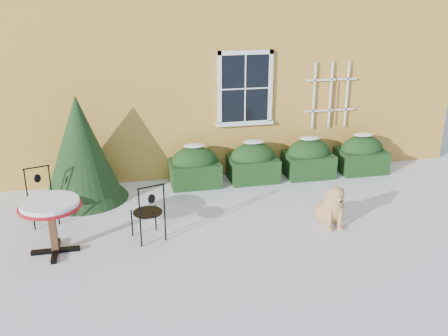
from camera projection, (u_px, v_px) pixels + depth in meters
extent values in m
plane|color=white|center=(237.00, 236.00, 8.58)|extent=(80.00, 80.00, 0.00)
cube|color=gold|center=(178.00, 27.00, 13.99)|extent=(12.00, 8.00, 6.00)
cube|color=black|center=(245.00, 89.00, 10.81)|extent=(1.05, 0.03, 1.45)
cube|color=white|center=(246.00, 52.00, 10.54)|extent=(1.23, 0.06, 0.09)
cube|color=white|center=(245.00, 123.00, 11.06)|extent=(1.23, 0.06, 0.09)
cube|color=white|center=(219.00, 90.00, 10.69)|extent=(0.09, 0.06, 1.63)
cube|color=white|center=(270.00, 88.00, 10.92)|extent=(0.09, 0.06, 1.63)
cube|color=white|center=(245.00, 89.00, 10.79)|extent=(0.02, 0.02, 1.45)
cube|color=white|center=(245.00, 89.00, 10.79)|extent=(1.05, 0.02, 0.02)
cube|color=white|center=(245.00, 123.00, 11.07)|extent=(1.29, 0.14, 0.07)
cube|color=white|center=(314.00, 96.00, 11.19)|extent=(0.04, 0.03, 1.50)
cube|color=white|center=(330.00, 95.00, 11.28)|extent=(0.04, 0.03, 1.50)
cube|color=white|center=(347.00, 94.00, 11.36)|extent=(0.04, 0.03, 1.50)
cube|color=white|center=(329.00, 110.00, 11.39)|extent=(1.20, 0.03, 0.04)
cube|color=white|center=(332.00, 80.00, 11.16)|extent=(1.20, 0.03, 0.04)
cylinder|color=#472D19|center=(334.00, 101.00, 11.33)|extent=(0.02, 0.02, 1.10)
cube|color=black|center=(195.00, 173.00, 10.77)|extent=(1.05, 0.80, 0.52)
ellipsoid|color=black|center=(195.00, 162.00, 10.68)|extent=(1.00, 0.72, 0.67)
ellipsoid|color=white|center=(194.00, 146.00, 10.56)|extent=(0.47, 0.32, 0.06)
cube|color=black|center=(253.00, 169.00, 11.04)|extent=(1.05, 0.80, 0.52)
ellipsoid|color=black|center=(253.00, 157.00, 10.95)|extent=(1.00, 0.72, 0.67)
ellipsoid|color=white|center=(254.00, 142.00, 10.83)|extent=(0.47, 0.32, 0.06)
cube|color=black|center=(308.00, 164.00, 11.30)|extent=(1.05, 0.80, 0.52)
ellipsoid|color=black|center=(309.00, 154.00, 11.21)|extent=(1.00, 0.72, 0.67)
ellipsoid|color=white|center=(310.00, 138.00, 11.09)|extent=(0.47, 0.32, 0.06)
cube|color=black|center=(361.00, 160.00, 11.56)|extent=(1.05, 0.80, 0.52)
ellipsoid|color=black|center=(362.00, 150.00, 11.48)|extent=(1.00, 0.72, 0.67)
ellipsoid|color=white|center=(363.00, 135.00, 11.35)|extent=(0.47, 0.32, 0.06)
cone|color=black|center=(83.00, 175.00, 9.97)|extent=(1.75, 1.75, 1.01)
cone|color=black|center=(80.00, 149.00, 9.78)|extent=(1.57, 1.57, 2.12)
cube|color=black|center=(56.00, 251.00, 8.05)|extent=(0.76, 0.09, 0.07)
cube|color=black|center=(56.00, 251.00, 8.05)|extent=(0.09, 0.76, 0.07)
cube|color=#55351D|center=(53.00, 230.00, 7.92)|extent=(0.11, 0.11, 0.81)
cylinder|color=#9E0D12|center=(50.00, 206.00, 7.78)|extent=(0.98, 0.98, 0.04)
cylinder|color=white|center=(50.00, 203.00, 7.76)|extent=(0.91, 0.91, 0.08)
cylinder|color=black|center=(156.00, 218.00, 8.72)|extent=(0.03, 0.03, 0.49)
cylinder|color=black|center=(132.00, 223.00, 8.52)|extent=(0.03, 0.03, 0.49)
cylinder|color=black|center=(165.00, 227.00, 8.36)|extent=(0.03, 0.03, 0.49)
cylinder|color=black|center=(141.00, 233.00, 8.16)|extent=(0.03, 0.03, 0.49)
cylinder|color=black|center=(148.00, 212.00, 8.36)|extent=(0.50, 0.50, 0.02)
cylinder|color=black|center=(164.00, 199.00, 8.19)|extent=(0.03, 0.03, 0.54)
cylinder|color=black|center=(139.00, 205.00, 7.99)|extent=(0.03, 0.03, 0.54)
cylinder|color=black|center=(151.00, 187.00, 8.00)|extent=(0.46, 0.16, 0.03)
ellipsoid|color=black|center=(152.00, 199.00, 8.07)|extent=(0.13, 0.07, 0.17)
cylinder|color=black|center=(34.00, 217.00, 8.74)|extent=(0.03, 0.03, 0.47)
cylinder|color=black|center=(58.00, 212.00, 8.94)|extent=(0.03, 0.03, 0.47)
cylinder|color=black|center=(29.00, 209.00, 9.09)|extent=(0.03, 0.03, 0.47)
cylinder|color=black|center=(53.00, 204.00, 9.29)|extent=(0.03, 0.03, 0.47)
cylinder|color=black|center=(42.00, 198.00, 8.93)|extent=(0.48, 0.48, 0.02)
cylinder|color=black|center=(26.00, 183.00, 8.92)|extent=(0.03, 0.03, 0.53)
cylinder|color=black|center=(50.00, 179.00, 9.12)|extent=(0.03, 0.03, 0.53)
cylinder|color=black|center=(36.00, 167.00, 8.93)|extent=(0.45, 0.16, 0.03)
ellipsoid|color=black|center=(37.00, 178.00, 9.00)|extent=(0.13, 0.07, 0.16)
ellipsoid|color=tan|center=(329.00, 212.00, 9.08)|extent=(0.56, 0.60, 0.42)
ellipsoid|color=tan|center=(333.00, 207.00, 8.84)|extent=(0.42, 0.38, 0.52)
sphere|color=tan|center=(335.00, 202.00, 8.75)|extent=(0.32, 0.32, 0.32)
cylinder|color=tan|center=(330.00, 219.00, 8.76)|extent=(0.08, 0.08, 0.41)
cylinder|color=tan|center=(340.00, 218.00, 8.79)|extent=(0.08, 0.08, 0.41)
ellipsoid|color=tan|center=(330.00, 229.00, 8.77)|extent=(0.11, 0.15, 0.07)
ellipsoid|color=tan|center=(340.00, 228.00, 8.80)|extent=(0.11, 0.15, 0.07)
cylinder|color=tan|center=(335.00, 199.00, 8.72)|extent=(0.21, 0.25, 0.22)
sphere|color=tan|center=(337.00, 194.00, 8.64)|extent=(0.27, 0.27, 0.27)
ellipsoid|color=tan|center=(339.00, 199.00, 8.54)|extent=(0.14, 0.22, 0.12)
sphere|color=black|center=(341.00, 202.00, 8.45)|extent=(0.05, 0.05, 0.05)
ellipsoid|color=tan|center=(329.00, 194.00, 8.66)|extent=(0.07, 0.10, 0.17)
ellipsoid|color=tan|center=(342.00, 193.00, 8.69)|extent=(0.07, 0.10, 0.17)
cylinder|color=tan|center=(333.00, 213.00, 9.34)|extent=(0.21, 0.33, 0.08)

